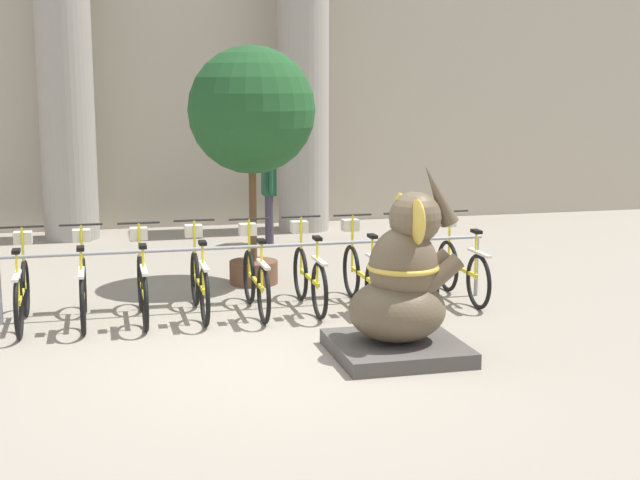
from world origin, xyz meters
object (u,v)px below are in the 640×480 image
at_px(bicycle_8, 461,267).
at_px(bicycle_0, 22,290).
at_px(bicycle_2, 142,284).
at_px(bicycle_6, 362,272).
at_px(elephant_statue, 402,291).
at_px(bicycle_1, 83,287).
at_px(bicycle_3, 199,280).
at_px(person_pedestrian, 269,184).
at_px(bicycle_5, 309,275).
at_px(bicycle_4, 255,278).
at_px(bicycle_7, 412,270).
at_px(potted_tree, 252,115).

bearing_deg(bicycle_8, bicycle_0, -179.75).
xyz_separation_m(bicycle_0, bicycle_2, (1.29, -0.02, 0.00)).
distance_m(bicycle_6, elephant_statue, 2.05).
xyz_separation_m(bicycle_1, bicycle_3, (1.29, 0.03, 0.00)).
bearing_deg(person_pedestrian, bicycle_5, -94.82).
distance_m(bicycle_0, bicycle_4, 2.58).
height_order(bicycle_0, bicycle_8, same).
xyz_separation_m(bicycle_3, bicycle_4, (0.64, -0.05, 0.00)).
bearing_deg(bicycle_5, bicycle_8, 0.16).
xyz_separation_m(bicycle_0, bicycle_4, (2.58, -0.02, 0.00)).
xyz_separation_m(bicycle_6, elephant_statue, (-0.20, -2.02, 0.24)).
relative_size(bicycle_1, bicycle_5, 1.00).
bearing_deg(bicycle_4, bicycle_0, 179.57).
bearing_deg(bicycle_1, bicycle_3, 1.40).
bearing_deg(bicycle_3, bicycle_5, -0.71).
bearing_deg(bicycle_6, bicycle_7, 0.65).
height_order(elephant_statue, person_pedestrian, elephant_statue).
bearing_deg(bicycle_0, bicycle_5, 0.30).
distance_m(bicycle_2, bicycle_8, 3.86).
distance_m(bicycle_5, bicycle_7, 1.29).
height_order(bicycle_0, bicycle_6, same).
bearing_deg(bicycle_0, potted_tree, 28.25).
distance_m(bicycle_7, potted_tree, 2.91).
bearing_deg(bicycle_4, bicycle_2, -179.93).
bearing_deg(bicycle_0, bicycle_2, -0.93).
bearing_deg(bicycle_4, bicycle_3, 175.37).
xyz_separation_m(bicycle_0, person_pedestrian, (3.59, 4.44, 0.60)).
relative_size(bicycle_0, bicycle_3, 1.00).
xyz_separation_m(bicycle_1, elephant_statue, (3.02, -2.02, 0.24)).
bearing_deg(bicycle_1, elephant_statue, -33.80).
bearing_deg(bicycle_7, elephant_statue, -112.55).
xyz_separation_m(bicycle_1, potted_tree, (2.17, 1.51, 1.83)).
bearing_deg(elephant_statue, bicycle_3, 130.15).
xyz_separation_m(bicycle_1, bicycle_8, (4.51, 0.02, 0.00)).
bearing_deg(bicycle_1, bicycle_8, 0.27).
height_order(bicycle_0, potted_tree, potted_tree).
bearing_deg(bicycle_6, bicycle_1, 180.00).
xyz_separation_m(bicycle_7, elephant_statue, (-0.84, -2.03, 0.24)).
xyz_separation_m(bicycle_1, bicycle_4, (1.93, -0.02, 0.00)).
bearing_deg(elephant_statue, bicycle_7, 67.45).
distance_m(bicycle_2, bicycle_5, 1.93).
height_order(bicycle_1, potted_tree, potted_tree).
bearing_deg(bicycle_5, bicycle_4, -176.78).
height_order(bicycle_5, person_pedestrian, person_pedestrian).
height_order(bicycle_3, bicycle_7, same).
xyz_separation_m(bicycle_1, bicycle_2, (0.64, -0.02, 0.00)).
distance_m(bicycle_4, bicycle_7, 1.93).
height_order(bicycle_0, elephant_statue, elephant_statue).
height_order(bicycle_1, bicycle_4, same).
relative_size(bicycle_3, bicycle_6, 1.00).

